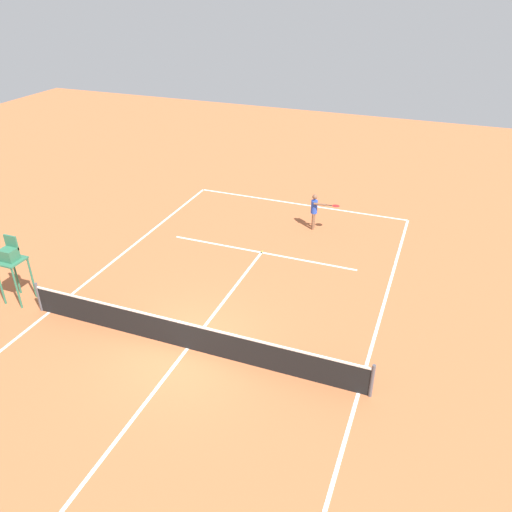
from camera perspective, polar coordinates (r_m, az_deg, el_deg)
name	(u,v)px	position (r m, az deg, el deg)	size (l,w,h in m)	color
ground_plane	(188,348)	(15.64, -7.69, -10.24)	(60.00, 60.00, 0.00)	#B76038
court_lines	(188,348)	(15.64, -7.69, -10.23)	(10.43, 23.24, 0.01)	white
tennis_net	(187,335)	(15.33, -7.82, -8.81)	(11.03, 0.10, 1.07)	#4C4C51
player_serving	(315,209)	(22.09, 6.68, 5.29)	(1.27, 0.48, 1.60)	brown
tennis_ball	(262,252)	(20.42, 0.70, 0.50)	(0.07, 0.07, 0.07)	#CCE033
umpire_chair	(11,260)	(18.55, -25.83, -0.36)	(0.80, 0.80, 2.41)	#2D6B4C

